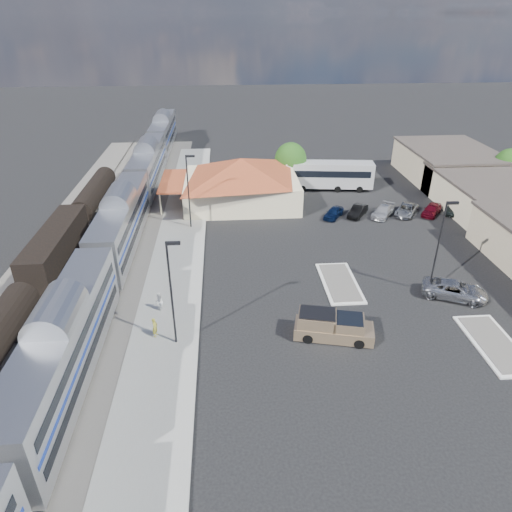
{
  "coord_description": "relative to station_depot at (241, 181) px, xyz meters",
  "views": [
    {
      "loc": [
        -6.79,
        -34.89,
        23.09
      ],
      "look_at": [
        -4.03,
        2.97,
        2.8
      ],
      "focal_mm": 32.0,
      "sensor_mm": 36.0,
      "label": 1
    }
  ],
  "objects": [
    {
      "name": "ground",
      "position": [
        4.56,
        -24.0,
        -3.13
      ],
      "size": [
        280.0,
        280.0,
        0.0
      ],
      "primitive_type": "plane",
      "color": "black",
      "rests_on": "ground"
    },
    {
      "name": "railbed",
      "position": [
        -16.44,
        -16.0,
        -3.07
      ],
      "size": [
        16.0,
        100.0,
        0.12
      ],
      "primitive_type": "cube",
      "color": "#4C4944",
      "rests_on": "ground"
    },
    {
      "name": "platform",
      "position": [
        -7.44,
        -18.0,
        -3.04
      ],
      "size": [
        5.5,
        92.0,
        0.18
      ],
      "primitive_type": "cube",
      "color": "gray",
      "rests_on": "ground"
    },
    {
      "name": "passenger_train",
      "position": [
        -13.44,
        -12.7,
        -0.26
      ],
      "size": [
        3.0,
        104.0,
        5.55
      ],
      "color": "silver",
      "rests_on": "ground"
    },
    {
      "name": "freight_cars",
      "position": [
        -19.44,
        -16.41,
        -1.21
      ],
      "size": [
        2.8,
        46.0,
        4.0
      ],
      "color": "black",
      "rests_on": "ground"
    },
    {
      "name": "station_depot",
      "position": [
        0.0,
        0.0,
        0.0
      ],
      "size": [
        18.35,
        12.24,
        6.2
      ],
      "color": "beige",
      "rests_on": "ground"
    },
    {
      "name": "buildings_east",
      "position": [
        32.56,
        -9.72,
        -0.86
      ],
      "size": [
        14.4,
        51.4,
        4.8
      ],
      "color": "#C6B28C",
      "rests_on": "ground"
    },
    {
      "name": "traffic_island_south",
      "position": [
        8.56,
        -22.0,
        -3.03
      ],
      "size": [
        3.3,
        7.5,
        0.21
      ],
      "color": "silver",
      "rests_on": "ground"
    },
    {
      "name": "traffic_island_north",
      "position": [
        18.56,
        -32.0,
        -3.03
      ],
      "size": [
        3.3,
        7.5,
        0.21
      ],
      "color": "silver",
      "rests_on": "ground"
    },
    {
      "name": "lamp_plat_s",
      "position": [
        -6.34,
        -30.0,
        2.21
      ],
      "size": [
        1.08,
        0.25,
        9.0
      ],
      "color": "black",
      "rests_on": "ground"
    },
    {
      "name": "lamp_plat_n",
      "position": [
        -6.34,
        -8.0,
        2.21
      ],
      "size": [
        1.08,
        0.25,
        9.0
      ],
      "color": "black",
      "rests_on": "ground"
    },
    {
      "name": "lamp_lot",
      "position": [
        16.66,
        -24.0,
        2.21
      ],
      "size": [
        1.08,
        0.25,
        9.0
      ],
      "color": "black",
      "rests_on": "ground"
    },
    {
      "name": "tree_east_c",
      "position": [
        38.56,
        2.0,
        0.63
      ],
      "size": [
        4.41,
        4.41,
        6.21
      ],
      "color": "#382314",
      "rests_on": "ground"
    },
    {
      "name": "tree_depot",
      "position": [
        7.56,
        6.0,
        0.89
      ],
      "size": [
        4.71,
        4.71,
        6.63
      ],
      "color": "#382314",
      "rests_on": "ground"
    },
    {
      "name": "pickup_truck",
      "position": [
        6.09,
        -30.11,
        -2.11
      ],
      "size": [
        6.57,
        3.62,
        2.15
      ],
      "rotation": [
        0.0,
        0.0,
        1.34
      ],
      "color": "tan",
      "rests_on": "ground"
    },
    {
      "name": "suv",
      "position": [
        18.4,
        -25.16,
        -2.33
      ],
      "size": [
        6.32,
        4.78,
        1.59
      ],
      "primitive_type": "imported",
      "rotation": [
        0.0,
        0.0,
        1.14
      ],
      "color": "#9A9CA2",
      "rests_on": "ground"
    },
    {
      "name": "coach_bus",
      "position": [
        13.06,
        4.43,
        -0.79
      ],
      "size": [
        12.9,
        4.19,
        4.06
      ],
      "rotation": [
        0.0,
        0.0,
        1.45
      ],
      "color": "silver",
      "rests_on": "ground"
    },
    {
      "name": "person_a",
      "position": [
        -8.13,
        -29.12,
        -2.11
      ],
      "size": [
        0.53,
        0.69,
        1.68
      ],
      "primitive_type": "imported",
      "rotation": [
        0.0,
        0.0,
        1.34
      ],
      "color": "gold",
      "rests_on": "platform"
    },
    {
      "name": "person_b",
      "position": [
        -8.21,
        -25.51,
        -2.1
      ],
      "size": [
        0.68,
        0.85,
        1.71
      ],
      "primitive_type": "imported",
      "rotation": [
        0.0,
        0.0,
        -1.61
      ],
      "color": "white",
      "rests_on": "platform"
    },
    {
      "name": "parked_car_a",
      "position": [
        11.51,
        -6.13,
        -2.47
      ],
      "size": [
        3.48,
        4.05,
        1.31
      ],
      "primitive_type": "imported",
      "rotation": [
        0.0,
        0.0,
        -0.61
      ],
      "color": "#0E1F47",
      "rests_on": "ground"
    },
    {
      "name": "parked_car_b",
      "position": [
        14.71,
        -5.83,
        -2.45
      ],
      "size": [
        3.54,
        4.25,
        1.37
      ],
      "primitive_type": "imported",
      "rotation": [
        0.0,
        0.0,
        -0.6
      ],
      "color": "black",
      "rests_on": "ground"
    },
    {
      "name": "parked_car_c",
      "position": [
        17.91,
        -6.13,
        -2.46
      ],
      "size": [
        4.27,
        4.87,
        1.35
      ],
      "primitive_type": "imported",
      "rotation": [
        0.0,
        0.0,
        -0.63
      ],
      "color": "silver",
      "rests_on": "ground"
    },
    {
      "name": "parked_car_d",
      "position": [
        21.11,
        -5.83,
        -2.47
      ],
      "size": [
        4.53,
        5.18,
        1.33
      ],
      "primitive_type": "imported",
      "rotation": [
        0.0,
        0.0,
        -0.61
      ],
      "color": "gray",
      "rests_on": "ground"
    },
    {
      "name": "parked_car_e",
      "position": [
        24.31,
        -6.13,
        -2.41
      ],
      "size": [
        3.98,
        4.36,
        1.44
      ],
      "primitive_type": "imported",
      "rotation": [
        0.0,
        0.0,
        -0.68
      ],
      "color": "maroon",
      "rests_on": "ground"
    },
    {
      "name": "parked_car_f",
      "position": [
        27.51,
        -5.83,
        -2.42
      ],
      "size": [
        3.89,
        4.33,
        1.43
      ],
      "primitive_type": "imported",
      "rotation": [
        0.0,
        0.0,
        -0.67
      ],
      "color": "black",
      "rests_on": "ground"
    }
  ]
}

